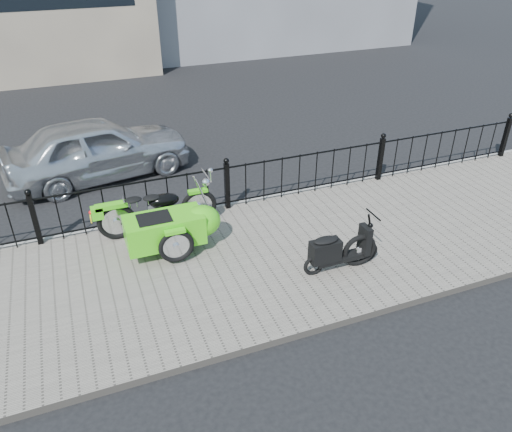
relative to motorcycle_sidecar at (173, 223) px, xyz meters
name	(u,v)px	position (x,y,z in m)	size (l,w,h in m)	color
ground	(251,247)	(1.30, -0.34, -0.59)	(120.00, 120.00, 0.00)	black
sidewalk	(261,259)	(1.30, -0.84, -0.53)	(30.00, 3.80, 0.12)	slate
curb	(226,207)	(1.30, 1.10, -0.53)	(30.00, 0.10, 0.12)	gray
iron_fence	(227,187)	(1.30, 0.96, -0.01)	(14.11, 0.11, 1.08)	black
motorcycle_sidecar	(173,223)	(0.00, 0.00, 0.00)	(2.28, 1.48, 0.98)	black
scooter	(337,251)	(2.30, -1.61, -0.11)	(1.37, 0.40, 0.93)	black
spare_tire	(359,250)	(2.70, -1.65, -0.18)	(0.59, 0.59, 0.08)	black
sedan_car	(97,148)	(-0.86, 3.59, 0.10)	(1.63, 4.05, 1.38)	silver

